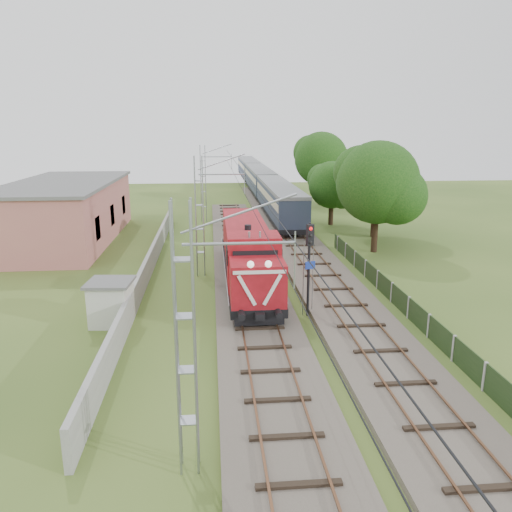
{
  "coord_description": "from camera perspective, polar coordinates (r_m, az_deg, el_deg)",
  "views": [
    {
      "loc": [
        -2.21,
        -20.82,
        9.78
      ],
      "look_at": [
        0.43,
        8.34,
        2.2
      ],
      "focal_mm": 35.0,
      "sensor_mm": 36.0,
      "label": 1
    }
  ],
  "objects": [
    {
      "name": "ground",
      "position": [
        23.11,
        0.82,
        -10.52
      ],
      "size": [
        140.0,
        140.0,
        0.0
      ],
      "primitive_type": "plane",
      "color": "#3C5720",
      "rests_on": "ground"
    },
    {
      "name": "track_side",
      "position": [
        42.55,
        4.73,
        1.43
      ],
      "size": [
        4.2,
        80.0,
        0.45
      ],
      "color": "#6B6054",
      "rests_on": "ground"
    },
    {
      "name": "track_main",
      "position": [
        29.52,
        -0.59,
        -4.46
      ],
      "size": [
        4.2,
        70.0,
        0.45
      ],
      "color": "#6B6054",
      "rests_on": "ground"
    },
    {
      "name": "boundary_wall",
      "position": [
        34.31,
        -12.16,
        -1.08
      ],
      "size": [
        0.25,
        40.0,
        1.5
      ],
      "primitive_type": "cube",
      "color": "#9E9E99",
      "rests_on": "ground"
    },
    {
      "name": "tree_a",
      "position": [
        40.53,
        13.85,
        8.05
      ],
      "size": [
        6.81,
        6.48,
        8.82
      ],
      "color": "#342115",
      "rests_on": "ground"
    },
    {
      "name": "locomotive",
      "position": [
        31.44,
        -0.98,
        0.44
      ],
      "size": [
        2.82,
        16.11,
        4.09
      ],
      "color": "black",
      "rests_on": "ground"
    },
    {
      "name": "tree_d",
      "position": [
        65.49,
        7.52,
        10.89
      ],
      "size": [
        7.15,
        6.81,
        9.26
      ],
      "color": "#342115",
      "rests_on": "ground"
    },
    {
      "name": "tree_b",
      "position": [
        46.48,
        13.68,
        8.7
      ],
      "size": [
        6.67,
        6.35,
        8.65
      ],
      "color": "#342115",
      "rests_on": "ground"
    },
    {
      "name": "tree_c",
      "position": [
        51.65,
        8.75,
        7.97
      ],
      "size": [
        5.0,
        4.77,
        6.49
      ],
      "color": "#342115",
      "rests_on": "ground"
    },
    {
      "name": "catenary",
      "position": [
        33.33,
        -6.38,
        4.52
      ],
      "size": [
        3.31,
        70.0,
        8.0
      ],
      "color": "gray",
      "rests_on": "ground"
    },
    {
      "name": "signal_post",
      "position": [
        25.92,
        6.13,
        0.33
      ],
      "size": [
        0.55,
        0.43,
        5.04
      ],
      "color": "black",
      "rests_on": "ground"
    },
    {
      "name": "coach_rake",
      "position": [
        74.72,
        0.4,
        8.85
      ],
      "size": [
        2.86,
        63.79,
        3.31
      ],
      "color": "black",
      "rests_on": "ground"
    },
    {
      "name": "relay_hut",
      "position": [
        26.5,
        -16.23,
        -5.1
      ],
      "size": [
        2.39,
        2.39,
        2.28
      ],
      "color": "beige",
      "rests_on": "ground"
    },
    {
      "name": "fence",
      "position": [
        27.5,
        17.05,
        -5.66
      ],
      "size": [
        0.12,
        32.0,
        1.2
      ],
      "color": "black",
      "rests_on": "ground"
    },
    {
      "name": "station_building",
      "position": [
        47.16,
        -20.91,
        4.84
      ],
      "size": [
        8.4,
        20.4,
        5.22
      ],
      "color": "#B46961",
      "rests_on": "ground"
    }
  ]
}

